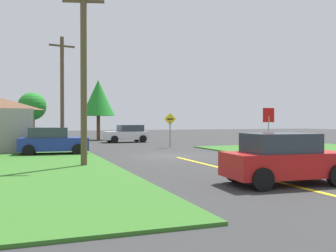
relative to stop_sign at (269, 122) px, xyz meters
The scene contains 11 objects.
ground_plane 5.82m from the stop_sign, 154.98° to the left, with size 120.00×120.00×0.00m, color #313131.
lane_stripe_center 7.79m from the stop_sign, 131.18° to the right, with size 0.20×14.00×0.01m, color yellow.
stop_sign is the anchor object (origin of this frame).
car_behind_on_main_road 9.60m from the stop_sign, 122.18° to the right, with size 3.91×2.11×1.62m.
car_approaching_junction 17.22m from the stop_sign, 103.30° to the left, with size 4.10×2.24×1.62m.
parked_car_near_building 12.54m from the stop_sign, 154.87° to the left, with size 4.10×2.27×1.62m.
utility_pole_near 10.66m from the stop_sign, behind, with size 1.77×0.58×7.85m.
utility_pole_mid 14.36m from the stop_sign, 137.13° to the left, with size 1.79×0.48×7.91m.
direction_sign 9.06m from the stop_sign, 107.14° to the left, with size 0.90×0.12×2.59m.
oak_tree_left 24.39m from the stop_sign, 120.31° to the left, with size 2.67×2.67×4.76m.
pine_tree_center 23.04m from the stop_sign, 104.40° to the left, with size 3.44×3.44×6.33m.
Camera 1 is at (-7.70, -20.46, 2.02)m, focal length 40.85 mm.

